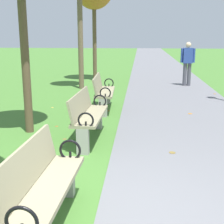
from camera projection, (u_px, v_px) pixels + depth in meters
paved_walkway at (157, 64)px, 20.63m from camera, size 3.06×44.00×0.02m
park_bench_1 at (41, 187)px, 3.17m from camera, size 0.51×1.61×0.90m
park_bench_2 at (88, 115)px, 5.95m from camera, size 0.51×1.61×0.90m
park_bench_3 at (103, 92)px, 8.32m from camera, size 0.54×1.62×0.90m
pedestrian_walking at (188, 62)px, 11.95m from camera, size 0.53×0.22×1.62m
scattered_leaves at (117, 139)px, 6.07m from camera, size 5.35×9.17×0.02m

